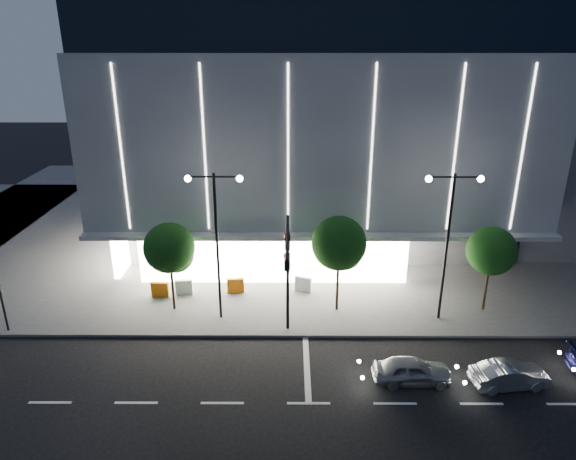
# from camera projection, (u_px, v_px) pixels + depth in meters

# --- Properties ---
(ground) EXTENTS (160.00, 160.00, 0.00)m
(ground) POSITION_uv_depth(u_px,v_px,m) (267.00, 383.00, 25.13)
(ground) COLOR black
(ground) RESTS_ON ground
(sidewalk_museum) EXTENTS (70.00, 40.00, 0.15)m
(sidewalk_museum) POSITION_uv_depth(u_px,v_px,m) (332.00, 218.00, 47.51)
(sidewalk_museum) COLOR #474747
(sidewalk_museum) RESTS_ON ground
(museum) EXTENTS (30.00, 25.80, 18.00)m
(museum) POSITION_uv_depth(u_px,v_px,m) (312.00, 121.00, 42.66)
(museum) COLOR #4C4C51
(museum) RESTS_ON ground
(annex_building) EXTENTS (16.00, 20.00, 10.00)m
(annex_building) POSITION_uv_depth(u_px,v_px,m) (569.00, 166.00, 45.67)
(annex_building) COLOR #4C4C51
(annex_building) RESTS_ON ground
(traffic_mast) EXTENTS (0.33, 5.89, 7.07)m
(traffic_mast) POSITION_uv_depth(u_px,v_px,m) (288.00, 261.00, 26.45)
(traffic_mast) COLOR black
(traffic_mast) RESTS_ON ground
(street_lamp_west) EXTENTS (3.16, 0.36, 9.00)m
(street_lamp_west) POSITION_uv_depth(u_px,v_px,m) (216.00, 226.00, 28.63)
(street_lamp_west) COLOR black
(street_lamp_west) RESTS_ON ground
(street_lamp_east) EXTENTS (3.16, 0.36, 9.00)m
(street_lamp_east) POSITION_uv_depth(u_px,v_px,m) (449.00, 227.00, 28.57)
(street_lamp_east) COLOR black
(street_lamp_east) RESTS_ON ground
(ped_signal_far) EXTENTS (0.22, 0.24, 3.00)m
(ped_signal_far) POSITION_uv_depth(u_px,v_px,m) (2.00, 303.00, 28.72)
(ped_signal_far) COLOR black
(ped_signal_far) RESTS_ON ground
(tree_left) EXTENTS (3.02, 3.02, 5.72)m
(tree_left) POSITION_uv_depth(u_px,v_px,m) (170.00, 251.00, 30.28)
(tree_left) COLOR black
(tree_left) RESTS_ON ground
(tree_mid) EXTENTS (3.25, 3.25, 6.15)m
(tree_mid) POSITION_uv_depth(u_px,v_px,m) (339.00, 246.00, 30.13)
(tree_mid) COLOR black
(tree_mid) RESTS_ON ground
(tree_right) EXTENTS (2.91, 2.91, 5.51)m
(tree_right) POSITION_uv_depth(u_px,v_px,m) (491.00, 253.00, 30.25)
(tree_right) COLOR black
(tree_right) RESTS_ON ground
(car_lead) EXTENTS (3.86, 1.62, 1.31)m
(car_lead) POSITION_uv_depth(u_px,v_px,m) (412.00, 370.00, 24.98)
(car_lead) COLOR #909497
(car_lead) RESTS_ON ground
(car_second) EXTENTS (3.90, 1.78, 1.24)m
(car_second) POSITION_uv_depth(u_px,v_px,m) (510.00, 375.00, 24.66)
(car_second) COLOR #94979B
(car_second) RESTS_ON ground
(barrier_a) EXTENTS (1.11, 0.31, 1.00)m
(barrier_a) POSITION_uv_depth(u_px,v_px,m) (160.00, 289.00, 32.94)
(barrier_a) COLOR #CE5F0B
(barrier_a) RESTS_ON sidewalk_museum
(barrier_b) EXTENTS (1.12, 0.33, 1.00)m
(barrier_b) POSITION_uv_depth(u_px,v_px,m) (184.00, 287.00, 33.24)
(barrier_b) COLOR silver
(barrier_b) RESTS_ON sidewalk_museum
(barrier_c) EXTENTS (1.12, 0.37, 1.00)m
(barrier_c) POSITION_uv_depth(u_px,v_px,m) (236.00, 286.00, 33.44)
(barrier_c) COLOR orange
(barrier_c) RESTS_ON sidewalk_museum
(barrier_d) EXTENTS (1.12, 0.62, 1.00)m
(barrier_d) POSITION_uv_depth(u_px,v_px,m) (303.00, 284.00, 33.65)
(barrier_d) COLOR silver
(barrier_d) RESTS_ON sidewalk_museum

